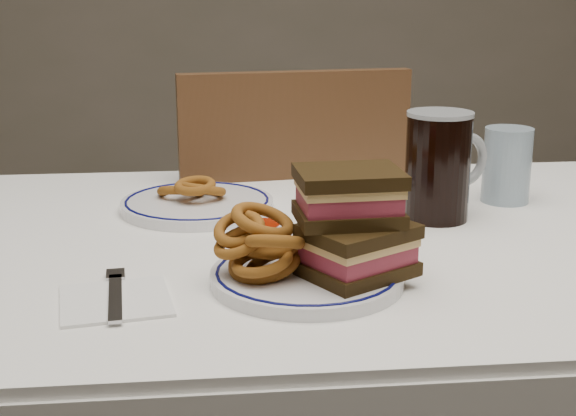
{
  "coord_description": "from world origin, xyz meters",
  "views": [
    {
      "loc": [
        -0.17,
        -1.12,
        1.11
      ],
      "look_at": [
        -0.08,
        -0.16,
        0.84
      ],
      "focal_mm": 50.0,
      "sensor_mm": 36.0,
      "label": 1
    }
  ],
  "objects": [
    {
      "name": "ketchup_ramekin",
      "position": [
        -0.11,
        -0.11,
        0.79
      ],
      "size": [
        0.06,
        0.06,
        0.04
      ],
      "color": "white",
      "rests_on": "main_plate"
    },
    {
      "name": "main_plate",
      "position": [
        -0.06,
        -0.19,
        0.76
      ],
      "size": [
        0.24,
        0.24,
        0.02
      ],
      "color": "white",
      "rests_on": "dining_table"
    },
    {
      "name": "onion_rings_main",
      "position": [
        -0.11,
        -0.2,
        0.8
      ],
      "size": [
        0.11,
        0.11,
        0.1
      ],
      "color": "brown",
      "rests_on": "main_plate"
    },
    {
      "name": "beer_mug",
      "position": [
        0.18,
        0.06,
        0.84
      ],
      "size": [
        0.15,
        0.1,
        0.17
      ],
      "color": "black",
      "rests_on": "dining_table"
    },
    {
      "name": "dining_table",
      "position": [
        0.0,
        0.0,
        0.64
      ],
      "size": [
        1.27,
        0.87,
        0.75
      ],
      "color": "white",
      "rests_on": "floor"
    },
    {
      "name": "napkin_fork",
      "position": [
        -0.29,
        -0.23,
        0.75
      ],
      "size": [
        0.14,
        0.17,
        0.01
      ],
      "color": "white",
      "rests_on": "dining_table"
    },
    {
      "name": "reuben_sandwich",
      "position": [
        -0.0,
        -0.21,
        0.83
      ],
      "size": [
        0.16,
        0.15,
        0.13
      ],
      "color": "black",
      "rests_on": "main_plate"
    },
    {
      "name": "chair_far",
      "position": [
        -0.02,
        0.47,
        0.52
      ],
      "size": [
        0.48,
        0.48,
        0.95
      ],
      "color": "#412A15",
      "rests_on": "floor"
    },
    {
      "name": "water_glass",
      "position": [
        0.33,
        0.15,
        0.81
      ],
      "size": [
        0.08,
        0.08,
        0.13
      ],
      "primitive_type": "cylinder",
      "color": "#8FA6B9",
      "rests_on": "dining_table"
    },
    {
      "name": "far_plate",
      "position": [
        -0.19,
        0.15,
        0.76
      ],
      "size": [
        0.25,
        0.25,
        0.02
      ],
      "color": "white",
      "rests_on": "dining_table"
    },
    {
      "name": "onion_rings_far",
      "position": [
        -0.2,
        0.16,
        0.78
      ],
      "size": [
        0.12,
        0.11,
        0.05
      ],
      "color": "brown",
      "rests_on": "far_plate"
    }
  ]
}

